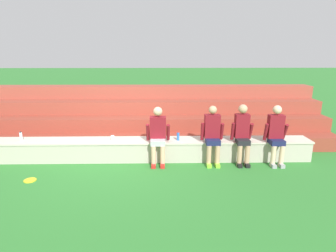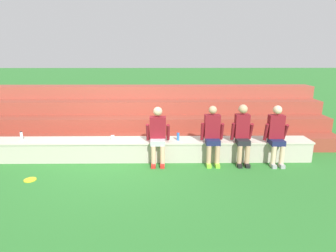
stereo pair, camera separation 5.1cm
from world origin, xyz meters
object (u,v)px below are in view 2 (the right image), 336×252
at_px(plastic_cup_middle, 113,138).
at_px(frisbee, 30,180).
at_px(water_bottle_center_gap, 178,136).
at_px(person_center, 212,134).
at_px(person_left_of_center, 158,134).
at_px(person_right_of_center, 242,133).
at_px(person_far_right, 276,134).
at_px(water_bottle_near_left, 22,136).

xyz_separation_m(plastic_cup_middle, frisbee, (-1.55, -1.14, -0.56)).
bearing_deg(water_bottle_center_gap, person_center, -14.11).
relative_size(person_left_of_center, person_center, 0.98).
height_order(person_right_of_center, water_bottle_center_gap, person_right_of_center).
bearing_deg(plastic_cup_middle, person_left_of_center, -11.66).
distance_m(person_far_right, water_bottle_near_left, 6.10).
xyz_separation_m(person_center, water_bottle_center_gap, (-0.80, 0.20, -0.12)).
bearing_deg(plastic_cup_middle, person_right_of_center, -4.26).
distance_m(person_left_of_center, frisbee, 2.90).
bearing_deg(water_bottle_center_gap, plastic_cup_middle, 179.09).
bearing_deg(water_bottle_center_gap, person_far_right, -6.36).
distance_m(person_left_of_center, person_center, 1.28).
bearing_deg(person_left_of_center, person_far_right, -1.07).
bearing_deg(frisbee, person_far_right, 8.98).
height_order(water_bottle_near_left, frisbee, water_bottle_near_left).
bearing_deg(person_center, person_left_of_center, -179.88).
distance_m(person_center, plastic_cup_middle, 2.40).
xyz_separation_m(person_right_of_center, person_far_right, (0.78, -0.05, -0.01)).
bearing_deg(person_right_of_center, person_left_of_center, 179.94).
xyz_separation_m(person_right_of_center, plastic_cup_middle, (-3.09, 0.23, -0.19)).
bearing_deg(frisbee, plastic_cup_middle, 36.31).
bearing_deg(person_far_right, water_bottle_center_gap, 173.64).
distance_m(person_left_of_center, plastic_cup_middle, 1.14).
bearing_deg(person_left_of_center, person_right_of_center, -0.06).
bearing_deg(plastic_cup_middle, water_bottle_near_left, 179.02).
distance_m(person_right_of_center, plastic_cup_middle, 3.10).
bearing_deg(plastic_cup_middle, frisbee, -143.69).
xyz_separation_m(person_far_right, water_bottle_near_left, (-6.09, 0.32, -0.13)).
bearing_deg(person_center, water_bottle_near_left, 176.72).
bearing_deg(person_left_of_center, person_center, 0.12).
bearing_deg(frisbee, water_bottle_near_left, 119.77).
relative_size(water_bottle_center_gap, frisbee, 0.88).
height_order(water_bottle_near_left, plastic_cup_middle, water_bottle_near_left).
relative_size(person_center, frisbee, 5.52).
bearing_deg(frisbee, person_right_of_center, 11.06).
distance_m(person_left_of_center, water_bottle_center_gap, 0.54).
bearing_deg(person_right_of_center, water_bottle_near_left, 177.10).
xyz_separation_m(water_bottle_near_left, plastic_cup_middle, (2.22, -0.04, -0.04)).
height_order(person_far_right, water_bottle_center_gap, person_far_right).
height_order(person_center, person_right_of_center, person_right_of_center).
distance_m(person_far_right, water_bottle_center_gap, 2.30).
height_order(water_bottle_center_gap, plastic_cup_middle, water_bottle_center_gap).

